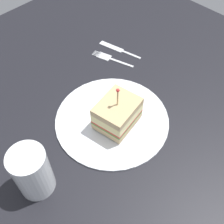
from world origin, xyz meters
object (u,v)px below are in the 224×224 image
sandwich_half_center (117,114)px  drink_glass (33,173)px  plate (112,119)px  knife (118,49)px  fork (108,58)px

sandwich_half_center → drink_glass: bearing=-92.4°
sandwich_half_center → drink_glass: size_ratio=0.99×
sandwich_half_center → drink_glass: 20.00cm
plate → knife: plate is taller
fork → knife: same height
drink_glass → knife: drink_glass is taller
knife → fork: bearing=-80.0°
plate → fork: (-14.78, 13.63, -0.27)cm
drink_glass → fork: size_ratio=0.89×
plate → drink_glass: drink_glass is taller
drink_glass → knife: size_ratio=0.83×
plate → knife: size_ratio=1.97×
sandwich_half_center → fork: 21.59cm
fork → drink_glass: bearing=-65.3°
plate → drink_glass: bearing=-88.1°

